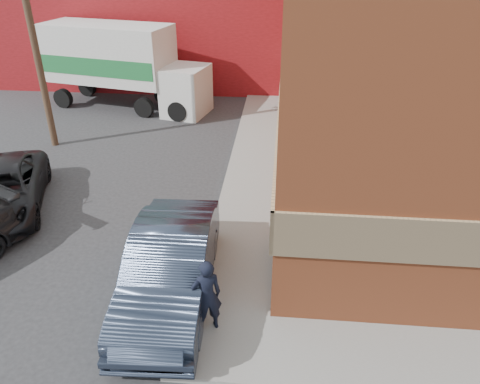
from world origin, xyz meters
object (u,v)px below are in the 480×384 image
(man, at_px, (207,296))
(suv_a, at_px, (2,190))
(utility_pole, at_px, (30,21))
(box_truck, at_px, (123,61))
(warehouse, at_px, (155,26))
(sedan, at_px, (170,268))

(man, bearing_deg, suv_a, -55.79)
(suv_a, bearing_deg, utility_pole, 79.05)
(suv_a, bearing_deg, box_truck, 66.08)
(utility_pole, bearing_deg, warehouse, 82.23)
(sedan, distance_m, suv_a, 6.85)
(warehouse, bearing_deg, utility_pole, -97.77)
(utility_pole, height_order, suv_a, utility_pole)
(box_truck, bearing_deg, sedan, -55.94)
(suv_a, bearing_deg, warehouse, 67.77)
(warehouse, bearing_deg, sedan, -75.02)
(utility_pole, xyz_separation_m, box_truck, (1.51, 4.87, -2.52))
(sedan, xyz_separation_m, suv_a, (-5.94, 3.41, -0.16))
(warehouse, height_order, sedan, warehouse)
(warehouse, distance_m, man, 21.44)
(warehouse, xyz_separation_m, box_truck, (0.01, -6.13, -0.59))
(utility_pole, height_order, sedan, utility_pole)
(utility_pole, relative_size, sedan, 1.77)
(sedan, height_order, suv_a, sedan)
(utility_pole, distance_m, sedan, 11.46)
(utility_pole, distance_m, suv_a, 6.51)
(sedan, bearing_deg, man, -47.65)
(utility_pole, bearing_deg, man, -50.81)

